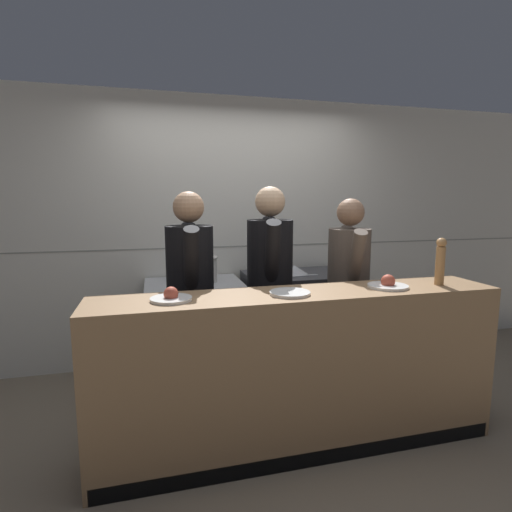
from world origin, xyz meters
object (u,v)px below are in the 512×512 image
Objects in this scene: chefs_knife at (296,276)px; mixing_bowl_steel at (294,269)px; stock_pot at (200,269)px; plated_dish_dessert at (388,284)px; chef_line at (348,289)px; oven_range at (195,330)px; pepper_mill at (440,260)px; chef_head_cook at (191,294)px; chef_sous at (270,286)px; plated_dish_main at (171,297)px; plated_dish_appetiser at (290,293)px.

mixing_bowl_steel is at bearing 76.00° from chefs_knife.
plated_dish_dessert is at bearing -50.22° from stock_pot.
oven_range is at bearing 163.13° from chef_line.
oven_range is at bearing 140.58° from pepper_mill.
chef_head_cook is (-1.63, 0.60, -0.28)m from pepper_mill.
mixing_bowl_steel reaches higher than chefs_knife.
chef_sous is at bearing 148.48° from pepper_mill.
chef_head_cook is at bearing 159.68° from pepper_mill.
plated_dish_main is at bearing -134.22° from mixing_bowl_steel.
chef_line is (0.01, 0.57, -0.16)m from plated_dish_dessert.
chef_sous reaches higher than chef_line.
stock_pot is at bearing 159.71° from chef_line.
chef_sous is (-0.43, -0.63, -0.00)m from mixing_bowl_steel.
plated_dish_dessert is at bearing -77.67° from chef_line.
chef_head_cook reaches higher than stock_pot.
chef_head_cook is at bearing -101.95° from stock_pot.
chefs_knife is (0.91, -0.14, 0.48)m from oven_range.
plated_dish_appetiser is 0.64m from chef_sous.
mixing_bowl_steel is 1.73m from plated_dish_main.
plated_dish_main is (-1.17, -1.10, 0.14)m from chefs_knife.
plated_dish_dessert reaches higher than chefs_knife.
chef_sous is at bearing 37.87° from plated_dish_main.
mixing_bowl_steel is (0.95, -0.00, 0.52)m from oven_range.
oven_range is 2.72× the size of pepper_mill.
chefs_knife is at bearing 63.50° from chef_sous.
chef_line is at bearing 88.79° from plated_dish_dessert.
plated_dish_appetiser reaches higher than mixing_bowl_steel.
plated_dish_dessert is (0.24, -1.11, 0.14)m from chefs_knife.
plated_dish_main reaches higher than chefs_knife.
oven_range is 2.65× the size of stock_pot.
plated_dish_dessert reaches higher than plated_dish_appetiser.
plated_dish_main reaches higher than mixing_bowl_steel.
stock_pot is 0.89m from mixing_bowl_steel.
stock_pot is at bearing 176.21° from mixing_bowl_steel.
stock_pot is at bearing 138.21° from pepper_mill.
chef_head_cook reaches higher than chef_line.
chef_head_cook is 0.61m from chef_sous.
chef_sous reaches higher than chefs_knife.
plated_dish_main is at bearing 179.23° from pepper_mill.
chef_sous is at bearing -124.13° from mixing_bowl_steel.
pepper_mill reaches higher than chefs_knife.
pepper_mill reaches higher than plated_dish_dessert.
pepper_mill is (1.07, 0.01, 0.16)m from plated_dish_appetiser.
pepper_mill is (0.39, -0.01, 0.15)m from plated_dish_dessert.
plated_dish_appetiser is (-0.45, -1.13, 0.13)m from chefs_knife.
chef_sous is at bearing -56.64° from stock_pot.
plated_dish_dessert is 0.89m from chef_sous.
stock_pot is 0.20× the size of chef_head_cook.
oven_range is 0.83m from chef_head_cook.
chef_sous is at bearing 135.84° from plated_dish_dessert.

